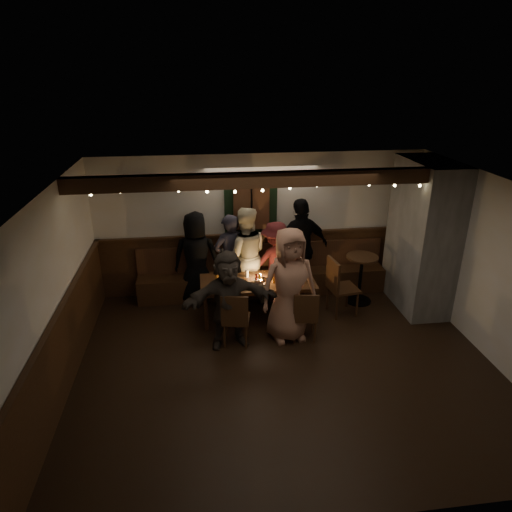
{
  "coord_description": "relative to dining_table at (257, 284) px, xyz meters",
  "views": [
    {
      "loc": [
        -1.13,
        -5.39,
        4.02
      ],
      "look_at": [
        -0.22,
        1.6,
        1.05
      ],
      "focal_mm": 32.0,
      "sensor_mm": 36.0,
      "label": 1
    }
  ],
  "objects": [
    {
      "name": "dining_table",
      "position": [
        0.0,
        0.0,
        0.0
      ],
      "size": [
        1.91,
        0.82,
        0.83
      ],
      "color": "#311B0D",
      "rests_on": "ground"
    },
    {
      "name": "person_d",
      "position": [
        0.41,
        0.63,
        0.12
      ],
      "size": [
        1.03,
        0.68,
        1.49
      ],
      "primitive_type": "imported",
      "rotation": [
        0.0,
        0.0,
        3.28
      ],
      "color": "#401315",
      "rests_on": "ground"
    },
    {
      "name": "person_f",
      "position": [
        -0.54,
        -0.76,
        0.15
      ],
      "size": [
        1.49,
        0.66,
        1.55
      ],
      "primitive_type": "imported",
      "rotation": [
        0.0,
        0.0,
        0.15
      ],
      "color": "#37302A",
      "rests_on": "ground"
    },
    {
      "name": "person_b",
      "position": [
        -0.41,
        0.66,
        0.2
      ],
      "size": [
        0.71,
        0.6,
        1.65
      ],
      "primitive_type": "imported",
      "rotation": [
        0.0,
        0.0,
        3.54
      ],
      "color": "#22212D",
      "rests_on": "ground"
    },
    {
      "name": "person_e",
      "position": [
        0.89,
        0.74,
        0.31
      ],
      "size": [
        1.17,
        0.74,
        1.86
      ],
      "primitive_type": "imported",
      "rotation": [
        0.0,
        0.0,
        3.42
      ],
      "color": "black",
      "rests_on": "ground"
    },
    {
      "name": "chair_near_right",
      "position": [
        0.63,
        -0.82,
        -0.15
      ],
      "size": [
        0.43,
        0.43,
        0.85
      ],
      "color": "#311B0D",
      "rests_on": "ground"
    },
    {
      "name": "person_c",
      "position": [
        -0.14,
        0.66,
        0.26
      ],
      "size": [
        0.88,
        0.69,
        1.77
      ],
      "primitive_type": "imported",
      "rotation": [
        0.0,
        0.0,
        3.12
      ],
      "color": "#BFB79B",
      "rests_on": "ground"
    },
    {
      "name": "person_g",
      "position": [
        0.4,
        -0.68,
        0.29
      ],
      "size": [
        0.98,
        0.72,
        1.83
      ],
      "primitive_type": "imported",
      "rotation": [
        0.0,
        0.0,
        0.16
      ],
      "color": "#A9755D",
      "rests_on": "ground"
    },
    {
      "name": "room",
      "position": [
        1.28,
        0.02,
        0.45
      ],
      "size": [
        6.02,
        5.01,
        2.62
      ],
      "color": "black",
      "rests_on": "ground"
    },
    {
      "name": "chair_near_left",
      "position": [
        -0.44,
        -0.82,
        -0.12
      ],
      "size": [
        0.48,
        0.48,
        0.9
      ],
      "color": "#311B0D",
      "rests_on": "ground"
    },
    {
      "name": "person_a",
      "position": [
        -1.0,
        0.75,
        0.22
      ],
      "size": [
        0.87,
        0.62,
        1.68
      ],
      "primitive_type": "imported",
      "rotation": [
        0.0,
        0.0,
        3.04
      ],
      "color": "black",
      "rests_on": "ground"
    },
    {
      "name": "high_top",
      "position": [
        1.91,
        0.31,
        -0.06
      ],
      "size": [
        0.56,
        0.56,
        0.9
      ],
      "color": "black",
      "rests_on": "ground"
    },
    {
      "name": "chair_end",
      "position": [
        1.38,
        -0.08,
        -0.04
      ],
      "size": [
        0.52,
        0.52,
        1.03
      ],
      "color": "#311B0D",
      "rests_on": "ground"
    }
  ]
}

